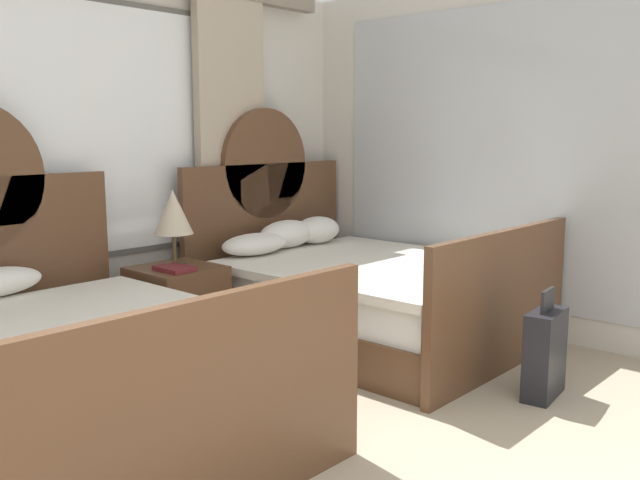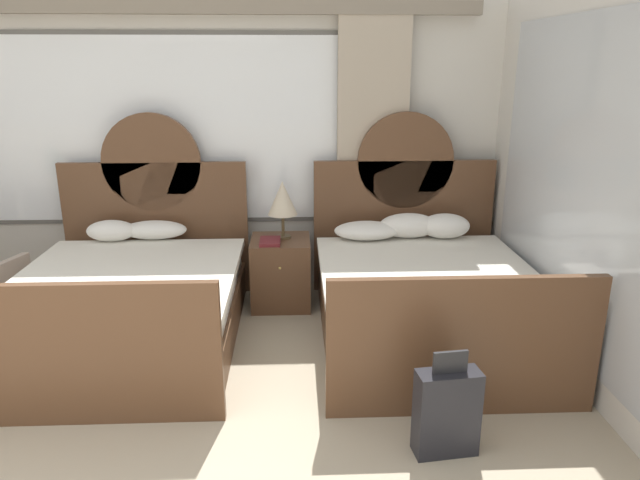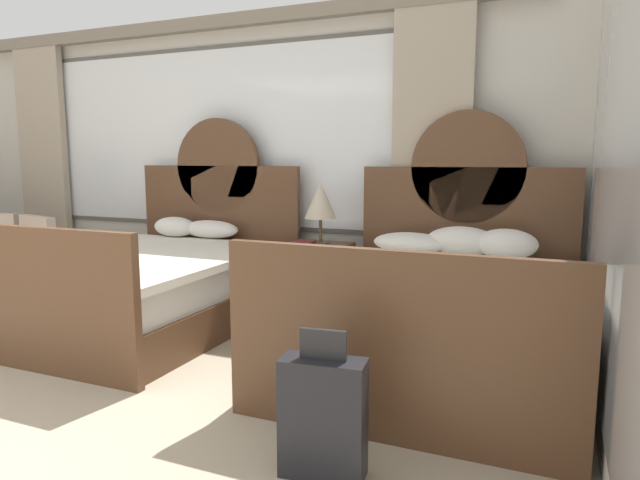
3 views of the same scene
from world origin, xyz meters
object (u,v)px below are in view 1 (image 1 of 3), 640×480
object	(u,v)px
suitcase_on_floor	(545,353)
book_on_nightstand	(175,269)
table_lamp_on_nightstand	(173,213)
nightstand_between_beds	(177,312)
bed_near_window	(65,375)
bed_near_mirror	(360,291)

from	to	relation	value
suitcase_on_floor	book_on_nightstand	bearing A→B (deg)	117.13
suitcase_on_floor	table_lamp_on_nightstand	bearing A→B (deg)	113.09
nightstand_between_beds	table_lamp_on_nightstand	size ratio (longest dim) A/B	1.20
bed_near_window	suitcase_on_floor	distance (m)	2.65
bed_near_mirror	book_on_nightstand	world-z (taller)	bed_near_mirror
bed_near_mirror	book_on_nightstand	size ratio (longest dim) A/B	8.58
nightstand_between_beds	bed_near_window	bearing A→B (deg)	-150.00
bed_near_mirror	table_lamp_on_nightstand	size ratio (longest dim) A/B	4.25
book_on_nightstand	bed_near_mirror	bearing A→B (deg)	-23.83
book_on_nightstand	bed_near_window	bearing A→B (deg)	-152.26
bed_near_mirror	book_on_nightstand	distance (m)	1.41
nightstand_between_beds	table_lamp_on_nightstand	xyz separation A→B (m)	(0.03, 0.05, 0.68)
table_lamp_on_nightstand	book_on_nightstand	bearing A→B (deg)	-126.28
bed_near_mirror	suitcase_on_floor	world-z (taller)	bed_near_mirror
nightstand_between_beds	suitcase_on_floor	distance (m)	2.41
book_on_nightstand	table_lamp_on_nightstand	bearing A→B (deg)	53.72
table_lamp_on_nightstand	book_on_nightstand	world-z (taller)	table_lamp_on_nightstand
nightstand_between_beds	book_on_nightstand	bearing A→B (deg)	-129.27
bed_near_mirror	suitcase_on_floor	xyz separation A→B (m)	(-0.19, -1.53, -0.09)
bed_near_window	book_on_nightstand	distance (m)	1.27
bed_near_mirror	nightstand_between_beds	xyz separation A→B (m)	(-1.18, 0.67, -0.04)
table_lamp_on_nightstand	suitcase_on_floor	xyz separation A→B (m)	(0.96, -2.25, -0.73)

